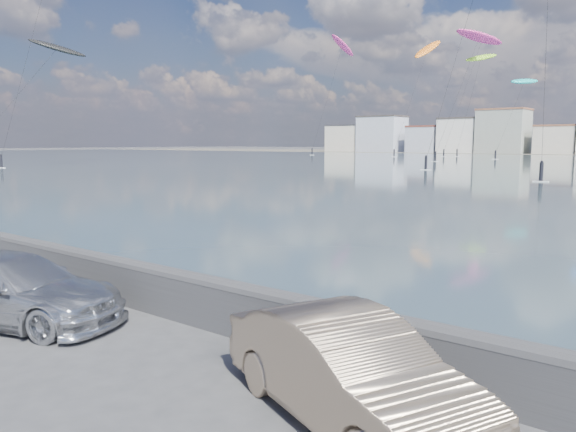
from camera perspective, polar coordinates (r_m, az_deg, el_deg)
The scene contains 11 objects.
ground at distance 10.01m, azimuth -19.64°, elevation -14.54°, with size 700.00×700.00×0.00m, color #333335.
seawall at distance 11.39m, azimuth -8.11°, elevation -8.37°, with size 400.00×0.36×1.08m.
car_silver at distance 12.87m, azimuth -26.19°, elevation -6.67°, with size 1.97×4.84×1.41m, color #B5B7BD.
car_champagne at distance 7.66m, azimuth 6.19°, elevation -15.34°, with size 1.51×4.34×1.43m, color tan.
kitesurfer_4 at distance 159.61m, azimuth 13.97°, elevation 16.05°, with size 5.65×20.45×31.67m.
kitesurfer_5 at distance 169.00m, azimuth 19.02°, elevation 14.90°, with size 7.89×21.29×28.92m.
kitesurfer_7 at distance 139.73m, azimuth 22.87°, elevation 12.44°, with size 5.91×15.50×18.57m.
kitesurfer_8 at distance 124.03m, azimuth 18.82°, elevation 16.73°, with size 8.95×17.84×26.78m.
kitesurfer_11 at distance 172.88m, azimuth 5.54°, elevation 16.76°, with size 5.55×16.51×35.15m.
kitesurfer_15 at distance 90.75m, azimuth -22.53°, elevation 15.29°, with size 7.39×16.61×18.81m.
kitesurfer_16 at distance 163.35m, azimuth 19.13°, elevation 16.60°, with size 8.04×19.16×33.76m.
Camera 1 is at (7.94, -4.85, 3.68)m, focal length 35.00 mm.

